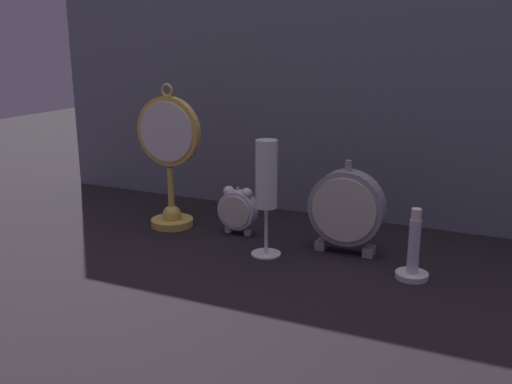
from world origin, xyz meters
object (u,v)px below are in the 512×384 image
brass_candlestick (413,256)px  mantel_clock_silver (346,209)px  champagne_flute (266,183)px  alarm_clock_twin_bell (238,208)px  pocket_watch_on_stand (170,160)px

brass_candlestick → mantel_clock_silver: bearing=153.0°
champagne_flute → alarm_clock_twin_bell: bearing=140.0°
pocket_watch_on_stand → champagne_flute: (0.27, -0.08, -0.01)m
alarm_clock_twin_bell → brass_candlestick: bearing=-12.4°
pocket_watch_on_stand → brass_candlestick: bearing=-7.6°
mantel_clock_silver → alarm_clock_twin_bell: bearing=177.1°
champagne_flute → brass_candlestick: bearing=0.6°
pocket_watch_on_stand → brass_candlestick: (0.55, -0.07, -0.11)m
mantel_clock_silver → brass_candlestick: mantel_clock_silver is taller
champagne_flute → brass_candlestick: champagne_flute is taller
brass_candlestick → champagne_flute: bearing=-179.4°
pocket_watch_on_stand → brass_candlestick: size_ratio=2.48×
alarm_clock_twin_bell → mantel_clock_silver: bearing=-2.9°
alarm_clock_twin_bell → champagne_flute: (0.11, -0.09, 0.09)m
champagne_flute → brass_candlestick: 0.30m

